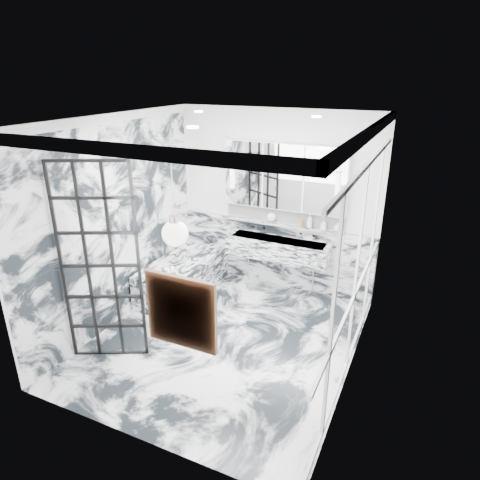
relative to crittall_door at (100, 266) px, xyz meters
The scene contains 25 objects.
floor 1.87m from the crittall_door, 36.79° to the left, with size 3.60×3.60×0.00m, color white.
ceiling 2.14m from the crittall_door, 36.79° to the left, with size 3.60×3.60×0.00m, color white.
wall_back 2.90m from the crittall_door, 66.68° to the left, with size 3.60×3.60×0.00m, color white.
wall_front 1.50m from the crittall_door, 39.50° to the right, with size 3.60×3.60×0.00m, color white.
wall_left 0.99m from the crittall_door, 117.99° to the left, with size 3.60×3.60×0.00m, color white.
wall_right 2.88m from the crittall_door, 17.33° to the left, with size 3.60×3.60×0.00m, color white.
marble_clad_back 2.95m from the crittall_door, 66.49° to the left, with size 3.18×0.05×1.05m, color white.
marble_clad_left 0.97m from the crittall_door, 117.20° to the left, with size 0.02×3.56×2.68m, color white.
panel_molding 2.86m from the crittall_door, 17.45° to the left, with size 0.03×3.40×2.30m, color white.
soap_bottle_a 3.09m from the crittall_door, 56.05° to the left, with size 0.08×0.08×0.21m, color #8C5919.
soap_bottle_b 3.22m from the crittall_door, 52.87° to the left, with size 0.07×0.07×0.16m, color #4C4C51.
soap_bottle_c 3.34m from the crittall_door, 50.11° to the left, with size 0.11×0.11×0.14m, color silver.
face_pot 2.80m from the crittall_door, 66.50° to the left, with size 0.15×0.15×0.15m, color white.
amber_bottle 3.03m from the crittall_door, 57.87° to the left, with size 0.04×0.04×0.10m, color #8C5919.
flower_vase 1.21m from the crittall_door, 77.70° to the left, with size 0.09×0.09×0.12m, color silver.
crittall_door is the anchor object (origin of this frame).
artwork 1.92m from the crittall_door, 28.42° to the right, with size 0.52×0.05×0.52m, color #D04C15.
pendant_light 1.39m from the crittall_door, 10.83° to the right, with size 0.25×0.25×0.25m, color white.
trough_sink 2.78m from the crittall_door, 61.76° to the left, with size 1.60×0.45×0.30m, color silver.
ledge 2.89m from the crittall_door, 63.31° to the left, with size 1.90×0.14×0.04m, color silver.
subway_tile 2.94m from the crittall_door, 63.86° to the left, with size 1.90×0.03×0.23m, color white.
mirror_cabinet 2.95m from the crittall_door, 63.36° to the left, with size 1.90×0.16×1.00m, color white.
sconce_left 2.60m from the crittall_door, 79.19° to the left, with size 0.07×0.07×0.40m, color white.
sconce_right 3.31m from the crittall_door, 49.61° to the left, with size 0.07×0.07×0.40m, color white.
bathtub 1.98m from the crittall_door, 90.98° to the left, with size 0.75×1.65×0.55m, color silver.
Camera 1 is at (2.17, -4.21, 3.28)m, focal length 32.00 mm.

